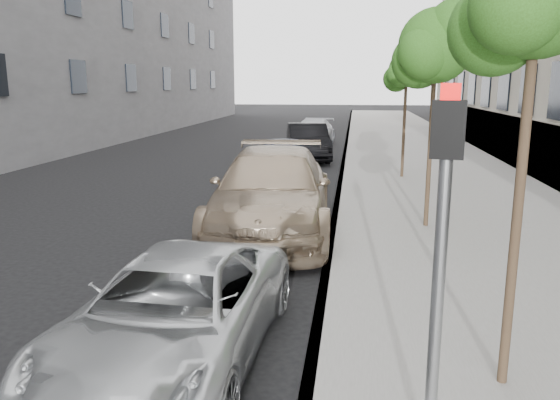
% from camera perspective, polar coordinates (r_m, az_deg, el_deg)
% --- Properties ---
extents(sidewalk, '(6.40, 72.00, 0.14)m').
position_cam_1_polar(sidewalk, '(28.30, 13.29, 5.42)').
color(sidewalk, gray).
rests_on(sidewalk, ground).
extents(curb, '(0.15, 72.00, 0.14)m').
position_cam_1_polar(curb, '(28.17, 6.92, 5.63)').
color(curb, '#9E9B93').
rests_on(curb, ground).
extents(tree_mid, '(1.85, 1.65, 4.75)m').
position_cam_1_polar(tree_mid, '(12.13, 16.12, 15.25)').
color(tree_mid, '#38281C').
rests_on(tree_mid, sidewalk).
extents(tree_far, '(1.55, 1.35, 4.28)m').
position_cam_1_polar(tree_far, '(18.57, 13.19, 13.15)').
color(tree_far, '#38281C').
rests_on(tree_far, sidewalk).
extents(signal_pole, '(0.27, 0.22, 3.08)m').
position_cam_1_polar(signal_pole, '(4.31, 16.50, -3.86)').
color(signal_pole, '#939699').
rests_on(signal_pole, sidewalk).
extents(minivan, '(2.27, 4.57, 1.25)m').
position_cam_1_polar(minivan, '(6.54, -10.97, -11.49)').
color(minivan, silver).
rests_on(minivan, ground).
extents(suv, '(2.89, 6.31, 1.79)m').
position_cam_1_polar(suv, '(11.95, -0.83, 0.91)').
color(suv, tan).
rests_on(suv, ground).
extents(sedan_blue, '(1.99, 4.49, 1.50)m').
position_cam_1_polar(sedan_blue, '(17.80, 0.12, 4.16)').
color(sedan_blue, black).
rests_on(sedan_blue, ground).
extents(sedan_black, '(2.39, 4.83, 1.52)m').
position_cam_1_polar(sedan_black, '(23.45, 2.91, 6.10)').
color(sedan_black, black).
rests_on(sedan_black, ground).
extents(sedan_rear, '(2.30, 4.82, 1.36)m').
position_cam_1_polar(sedan_rear, '(28.89, 3.48, 7.07)').
color(sedan_rear, '#AEB0B7').
rests_on(sedan_rear, ground).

